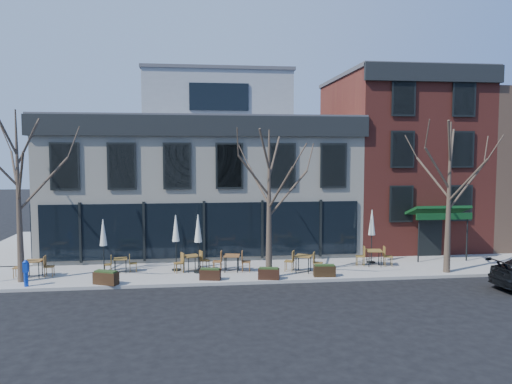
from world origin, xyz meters
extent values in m
plane|color=black|center=(0.00, 0.00, 0.00)|extent=(120.00, 120.00, 0.00)
cube|color=gray|center=(3.25, -2.15, 0.07)|extent=(33.50, 4.70, 0.15)
cube|color=gray|center=(-11.25, 6.00, 0.07)|extent=(4.50, 12.00, 0.15)
cube|color=silver|center=(0.00, 5.00, 4.00)|extent=(18.00, 10.00, 8.00)
cube|color=#47474C|center=(0.00, 5.00, 8.05)|extent=(18.30, 10.30, 0.30)
cube|color=black|center=(0.00, -0.12, 7.55)|extent=(18.30, 0.25, 1.10)
cube|color=black|center=(-9.12, 5.00, 7.55)|extent=(0.25, 10.30, 1.10)
cube|color=black|center=(0.00, -0.06, 1.90)|extent=(17.20, 0.12, 3.00)
cube|color=black|center=(-9.06, 4.00, 1.90)|extent=(0.12, 7.50, 3.00)
cube|color=gray|center=(1.00, 6.00, 9.60)|extent=(9.00, 6.50, 3.00)
cube|color=maroon|center=(13.00, 5.00, 5.50)|extent=(8.00, 10.00, 11.00)
cube|color=#47474C|center=(13.00, 5.00, 11.05)|extent=(8.20, 10.20, 0.25)
cube|color=black|center=(13.00, -0.12, 10.60)|extent=(8.20, 0.25, 1.00)
cube|color=black|center=(13.00, -0.85, 2.90)|extent=(3.20, 1.66, 0.67)
cube|color=black|center=(13.00, -0.05, 1.25)|extent=(1.40, 0.10, 2.50)
cone|color=#382B21|center=(-8.50, -3.20, 4.11)|extent=(0.34, 0.34, 7.92)
cylinder|color=#382B21|center=(-7.43, -3.01, 4.68)|extent=(2.23, 0.50, 2.48)
cylinder|color=#382B21|center=(-8.95, -2.23, 5.14)|extent=(1.03, 2.05, 2.14)
cylinder|color=#382B21|center=(-8.05, -4.16, 5.05)|extent=(1.03, 2.04, 2.28)
cone|color=#382B21|center=(3.00, -3.90, 3.67)|extent=(0.34, 0.34, 7.04)
cylinder|color=#382B21|center=(3.95, -3.73, 4.18)|extent=(2.00, 0.46, 2.21)
cylinder|color=#382B21|center=(2.60, -3.04, 4.59)|extent=(0.93, 1.84, 1.91)
cylinder|color=#382B21|center=(2.25, -4.17, 5.04)|extent=(1.61, 0.68, 1.97)
cylinder|color=#382B21|center=(3.40, -4.76, 4.51)|extent=(0.93, 1.83, 2.03)
cone|color=#382B21|center=(12.00, -3.90, 3.89)|extent=(0.34, 0.34, 7.48)
cylinder|color=#382B21|center=(13.01, -3.72, 4.43)|extent=(2.12, 0.48, 2.35)
cylinder|color=#382B21|center=(11.57, -2.99, 4.86)|extent=(0.98, 1.94, 2.03)
cylinder|color=#382B21|center=(11.20, -4.19, 5.35)|extent=(1.71, 0.71, 2.09)
cylinder|color=#382B21|center=(12.42, -4.81, 4.78)|extent=(0.98, 1.94, 2.16)
cylinder|color=#0D33AC|center=(-8.00, -4.13, 0.48)|extent=(0.19, 0.19, 0.65)
cube|color=#0D33AC|center=(-8.00, -4.13, 1.03)|extent=(0.23, 0.20, 0.47)
cone|color=#0D33AC|center=(-8.00, -4.13, 1.31)|extent=(0.24, 0.24, 0.11)
cube|color=brown|center=(-8.19, -2.41, 0.94)|extent=(0.78, 0.78, 0.04)
cylinder|color=black|center=(-8.48, -2.72, 0.54)|extent=(0.04, 0.04, 0.78)
cylinder|color=black|center=(-7.88, -2.71, 0.54)|extent=(0.04, 0.04, 0.78)
cylinder|color=black|center=(-8.50, -2.12, 0.54)|extent=(0.04, 0.04, 0.78)
cylinder|color=black|center=(-7.89, -2.10, 0.54)|extent=(0.04, 0.04, 0.78)
cube|color=brown|center=(-4.20, -1.94, 0.84)|extent=(0.73, 0.73, 0.04)
cylinder|color=black|center=(-4.43, -2.24, 0.49)|extent=(0.04, 0.04, 0.68)
cylinder|color=black|center=(-3.91, -2.18, 0.49)|extent=(0.04, 0.04, 0.68)
cylinder|color=black|center=(-4.49, -1.71, 0.49)|extent=(0.04, 0.04, 0.68)
cylinder|color=black|center=(-3.97, -1.65, 0.49)|extent=(0.04, 0.04, 0.68)
cube|color=brown|center=(-0.66, -2.12, 0.93)|extent=(0.97, 0.97, 0.04)
cylinder|color=black|center=(-0.83, -2.51, 0.53)|extent=(0.04, 0.04, 0.77)
cylinder|color=black|center=(-0.27, -2.29, 0.53)|extent=(0.04, 0.04, 0.77)
cylinder|color=black|center=(-1.05, -1.96, 0.53)|extent=(0.04, 0.04, 0.77)
cylinder|color=black|center=(-0.50, -1.73, 0.53)|extent=(0.04, 0.04, 0.77)
cube|color=brown|center=(1.33, -2.46, 0.97)|extent=(0.90, 0.90, 0.04)
cylinder|color=black|center=(0.97, -2.72, 0.55)|extent=(0.04, 0.04, 0.80)
cylinder|color=black|center=(1.58, -2.82, 0.55)|extent=(0.04, 0.04, 0.80)
cylinder|color=black|center=(1.07, -2.10, 0.55)|extent=(0.04, 0.04, 0.80)
cylinder|color=black|center=(1.68, -2.20, 0.55)|extent=(0.04, 0.04, 0.80)
cube|color=brown|center=(4.88, -3.00, 0.97)|extent=(1.03, 1.03, 0.04)
cylinder|color=black|center=(4.47, -3.17, 0.55)|extent=(0.04, 0.04, 0.81)
cylinder|color=black|center=(5.05, -3.42, 0.55)|extent=(0.04, 0.04, 0.81)
cylinder|color=black|center=(4.72, -2.59, 0.55)|extent=(0.04, 0.04, 0.81)
cylinder|color=black|center=(5.29, -2.84, 0.55)|extent=(0.04, 0.04, 0.81)
cube|color=brown|center=(8.88, -2.11, 0.96)|extent=(0.90, 0.90, 0.04)
cylinder|color=black|center=(8.52, -2.37, 0.55)|extent=(0.04, 0.04, 0.80)
cylinder|color=black|center=(9.14, -2.47, 0.55)|extent=(0.04, 0.04, 0.80)
cylinder|color=black|center=(8.63, -1.75, 0.55)|extent=(0.04, 0.04, 0.80)
cylinder|color=black|center=(9.24, -1.86, 0.55)|extent=(0.04, 0.04, 0.80)
cylinder|color=black|center=(-4.93, -2.31, 0.18)|extent=(0.44, 0.44, 0.06)
cylinder|color=black|center=(-4.93, -2.31, 1.24)|extent=(0.05, 0.05, 2.18)
cone|color=beige|center=(-4.93, -2.31, 2.24)|extent=(0.36, 0.36, 1.29)
cylinder|color=black|center=(-1.45, -1.86, 0.18)|extent=(0.45, 0.45, 0.06)
cylinder|color=black|center=(-1.45, -1.86, 1.28)|extent=(0.05, 0.05, 2.26)
cone|color=beige|center=(-1.45, -1.86, 2.31)|extent=(0.37, 0.37, 1.34)
cylinder|color=black|center=(-0.34, -2.46, 0.18)|extent=(0.47, 0.47, 0.06)
cylinder|color=black|center=(-0.34, -2.46, 1.31)|extent=(0.05, 0.05, 2.33)
cone|color=beige|center=(-0.34, -2.46, 2.37)|extent=(0.38, 0.38, 1.38)
cylinder|color=black|center=(9.00, -1.39, 0.18)|extent=(0.46, 0.46, 0.06)
cylinder|color=black|center=(9.00, -1.39, 1.31)|extent=(0.05, 0.05, 2.32)
cone|color=#B7BDAF|center=(9.00, -1.39, 2.37)|extent=(0.38, 0.38, 1.37)
cube|color=#301E10|center=(-4.52, -4.19, 0.43)|extent=(1.21, 0.88, 0.56)
cube|color=#1E3314|center=(-4.52, -4.19, 0.73)|extent=(1.07, 0.75, 0.09)
cube|color=black|center=(0.20, -3.96, 0.39)|extent=(1.04, 0.59, 0.49)
cube|color=#1E3314|center=(0.20, -3.96, 0.66)|extent=(0.93, 0.49, 0.08)
cube|color=black|center=(2.95, -4.20, 0.40)|extent=(1.06, 0.59, 0.50)
cube|color=#1E3314|center=(2.95, -4.20, 0.67)|extent=(0.94, 0.49, 0.08)
cube|color=black|center=(5.70, -3.99, 0.41)|extent=(1.08, 0.52, 0.52)
cube|color=#1E3314|center=(5.70, -3.99, 0.69)|extent=(0.97, 0.43, 0.08)
camera|label=1|loc=(-0.51, -27.09, 6.13)|focal=35.00mm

